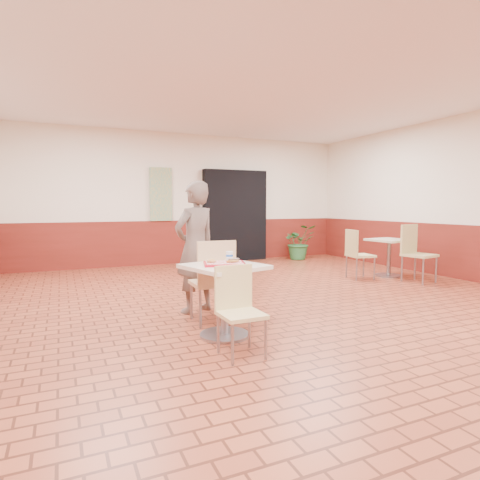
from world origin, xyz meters
name	(u,v)px	position (x,y,z in m)	size (l,w,h in m)	color
room_shell	(305,193)	(0.00, 0.00, 1.50)	(8.01, 10.01, 3.01)	brown
wainscot_band	(304,276)	(0.00, 0.00, 0.50)	(8.00, 10.00, 1.00)	maroon
corridor_doorway	(235,216)	(1.20, 4.88, 1.10)	(1.60, 0.22, 2.20)	black
promo_poster	(161,194)	(-0.60, 4.94, 1.60)	(0.50, 0.03, 1.20)	gray
main_table	(224,288)	(-1.17, -0.32, 0.51)	(0.71, 0.71, 0.75)	beige
chair_main_front	(238,305)	(-1.24, -0.83, 0.45)	(0.38, 0.38, 0.81)	#E3CE88
chair_main_back	(214,277)	(-1.12, 0.14, 0.54)	(0.46, 0.46, 0.97)	#DAB483
customer	(195,247)	(-1.15, 0.72, 0.83)	(0.60, 0.40, 1.66)	#695A51
serving_tray	(224,263)	(-1.17, -0.32, 0.76)	(0.42, 0.32, 0.03)	#AF0D1E
ring_donut	(211,261)	(-1.29, -0.27, 0.79)	(0.10, 0.10, 0.03)	#C38647
long_john_donut	(233,261)	(-1.10, -0.37, 0.80)	(0.14, 0.07, 0.04)	#B27934
paper_cup	(229,256)	(-1.07, -0.22, 0.82)	(0.08, 0.08, 0.09)	silver
second_table	(389,251)	(3.02, 1.67, 0.48)	(0.68, 0.68, 0.71)	beige
chair_second_left	(357,251)	(2.26, 1.70, 0.51)	(0.49, 0.49, 0.91)	#D1C57D
chair_second_front	(415,250)	(3.04, 1.08, 0.57)	(0.54, 0.54, 1.01)	tan
potted_plant	(299,242)	(2.74, 4.40, 0.43)	(0.78, 0.68, 0.87)	#2B6C34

